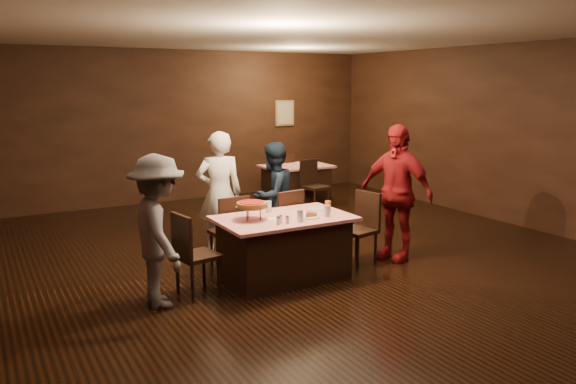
{
  "coord_description": "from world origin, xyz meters",
  "views": [
    {
      "loc": [
        -3.84,
        -5.87,
        2.34
      ],
      "look_at": [
        -0.44,
        0.15,
        1.0
      ],
      "focal_mm": 35.0,
      "sensor_mm": 36.0,
      "label": 1
    }
  ],
  "objects_px": {
    "plate_empty": "(316,209)",
    "glass_amber": "(328,207)",
    "back_table": "(296,185)",
    "glass_back": "(268,207)",
    "chair_end_left": "(198,254)",
    "chair_far_right": "(283,223)",
    "chair_end_right": "(357,229)",
    "diner_grey_knit": "(158,231)",
    "diner_white_jacket": "(219,193)",
    "diner_red_shirt": "(396,192)",
    "main_table": "(284,248)",
    "glass_front_right": "(327,211)",
    "diner_navy_hoodie": "(273,196)",
    "chair_back_near": "(315,186)",
    "chair_back_far": "(282,176)",
    "pizza_stand": "(252,205)",
    "glass_front_left": "(300,216)",
    "chair_far_left": "(228,231)"
  },
  "relations": [
    {
      "from": "diner_white_jacket",
      "to": "glass_front_left",
      "type": "height_order",
      "value": "diner_white_jacket"
    },
    {
      "from": "back_table",
      "to": "glass_amber",
      "type": "xyz_separation_m",
      "value": [
        -1.7,
        -3.68,
        0.46
      ]
    },
    {
      "from": "glass_front_right",
      "to": "glass_back",
      "type": "height_order",
      "value": "same"
    },
    {
      "from": "plate_empty",
      "to": "chair_end_left",
      "type": "bearing_deg",
      "value": -174.81
    },
    {
      "from": "back_table",
      "to": "main_table",
      "type": "bearing_deg",
      "value": -122.35
    },
    {
      "from": "chair_end_left",
      "to": "diner_red_shirt",
      "type": "height_order",
      "value": "diner_red_shirt"
    },
    {
      "from": "diner_grey_knit",
      "to": "chair_end_left",
      "type": "bearing_deg",
      "value": -79.23
    },
    {
      "from": "back_table",
      "to": "diner_white_jacket",
      "type": "xyz_separation_m",
      "value": [
        -2.57,
        -2.31,
        0.47
      ]
    },
    {
      "from": "chair_back_near",
      "to": "chair_far_left",
      "type": "bearing_deg",
      "value": -151.56
    },
    {
      "from": "glass_front_right",
      "to": "glass_back",
      "type": "distance_m",
      "value": 0.74
    },
    {
      "from": "glass_front_left",
      "to": "glass_front_right",
      "type": "distance_m",
      "value": 0.4
    },
    {
      "from": "chair_far_right",
      "to": "glass_front_right",
      "type": "bearing_deg",
      "value": 85.8
    },
    {
      "from": "diner_white_jacket",
      "to": "glass_front_left",
      "type": "relative_size",
      "value": 12.24
    },
    {
      "from": "pizza_stand",
      "to": "plate_empty",
      "type": "bearing_deg",
      "value": 6.01
    },
    {
      "from": "diner_white_jacket",
      "to": "diner_red_shirt",
      "type": "relative_size",
      "value": 0.94
    },
    {
      "from": "chair_far_right",
      "to": "glass_back",
      "type": "bearing_deg",
      "value": 37.93
    },
    {
      "from": "back_table",
      "to": "glass_back",
      "type": "bearing_deg",
      "value": -125.2
    },
    {
      "from": "chair_back_near",
      "to": "main_table",
      "type": "bearing_deg",
      "value": -138.58
    },
    {
      "from": "diner_white_jacket",
      "to": "pizza_stand",
      "type": "distance_m",
      "value": 1.28
    },
    {
      "from": "diner_white_jacket",
      "to": "diner_grey_knit",
      "type": "xyz_separation_m",
      "value": [
        -1.28,
        -1.4,
        -0.04
      ]
    },
    {
      "from": "chair_end_right",
      "to": "diner_white_jacket",
      "type": "relative_size",
      "value": 0.55
    },
    {
      "from": "chair_far_left",
      "to": "diner_grey_knit",
      "type": "relative_size",
      "value": 0.58
    },
    {
      "from": "chair_end_right",
      "to": "glass_amber",
      "type": "distance_m",
      "value": 0.62
    },
    {
      "from": "chair_back_near",
      "to": "diner_red_shirt",
      "type": "relative_size",
      "value": 0.52
    },
    {
      "from": "back_table",
      "to": "chair_back_near",
      "type": "bearing_deg",
      "value": -90.0
    },
    {
      "from": "main_table",
      "to": "chair_back_near",
      "type": "relative_size",
      "value": 1.68
    },
    {
      "from": "main_table",
      "to": "chair_back_far",
      "type": "xyz_separation_m",
      "value": [
        2.3,
        4.23,
        0.09
      ]
    },
    {
      "from": "diner_white_jacket",
      "to": "glass_front_right",
      "type": "height_order",
      "value": "diner_white_jacket"
    },
    {
      "from": "back_table",
      "to": "diner_grey_knit",
      "type": "xyz_separation_m",
      "value": [
        -3.85,
        -3.7,
        0.43
      ]
    },
    {
      "from": "diner_navy_hoodie",
      "to": "diner_grey_knit",
      "type": "xyz_separation_m",
      "value": [
        -2.04,
        -1.26,
        0.05
      ]
    },
    {
      "from": "back_table",
      "to": "pizza_stand",
      "type": "relative_size",
      "value": 3.42
    },
    {
      "from": "plate_empty",
      "to": "glass_amber",
      "type": "height_order",
      "value": "glass_amber"
    },
    {
      "from": "chair_end_right",
      "to": "diner_navy_hoodie",
      "type": "distance_m",
      "value": 1.36
    },
    {
      "from": "main_table",
      "to": "back_table",
      "type": "height_order",
      "value": "same"
    },
    {
      "from": "chair_far_right",
      "to": "chair_end_right",
      "type": "height_order",
      "value": "same"
    },
    {
      "from": "chair_back_far",
      "to": "glass_front_right",
      "type": "height_order",
      "value": "chair_back_far"
    },
    {
      "from": "chair_far_right",
      "to": "pizza_stand",
      "type": "bearing_deg",
      "value": 34.12
    },
    {
      "from": "main_table",
      "to": "diner_red_shirt",
      "type": "distance_m",
      "value": 1.77
    },
    {
      "from": "diner_grey_knit",
      "to": "glass_back",
      "type": "xyz_separation_m",
      "value": [
        1.51,
        0.38,
        0.03
      ]
    },
    {
      "from": "chair_end_left",
      "to": "glass_back",
      "type": "xyz_separation_m",
      "value": [
        1.05,
        0.3,
        0.37
      ]
    },
    {
      "from": "diner_white_jacket",
      "to": "plate_empty",
      "type": "relative_size",
      "value": 6.85
    },
    {
      "from": "chair_end_left",
      "to": "diner_grey_knit",
      "type": "relative_size",
      "value": 0.58
    },
    {
      "from": "diner_white_jacket",
      "to": "glass_amber",
      "type": "distance_m",
      "value": 1.63
    },
    {
      "from": "diner_white_jacket",
      "to": "diner_navy_hoodie",
      "type": "bearing_deg",
      "value": -176.07
    },
    {
      "from": "diner_white_jacket",
      "to": "chair_back_far",
      "type": "bearing_deg",
      "value": -117.14
    },
    {
      "from": "chair_end_right",
      "to": "glass_amber",
      "type": "xyz_separation_m",
      "value": [
        -0.5,
        -0.05,
        0.37
      ]
    },
    {
      "from": "chair_far_right",
      "to": "diner_navy_hoodie",
      "type": "xyz_separation_m",
      "value": [
        0.08,
        0.43,
        0.29
      ]
    },
    {
      "from": "pizza_stand",
      "to": "glass_amber",
      "type": "relative_size",
      "value": 2.71
    },
    {
      "from": "diner_red_shirt",
      "to": "main_table",
      "type": "bearing_deg",
      "value": -109.83
    },
    {
      "from": "plate_empty",
      "to": "glass_amber",
      "type": "bearing_deg",
      "value": -75.96
    }
  ]
}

